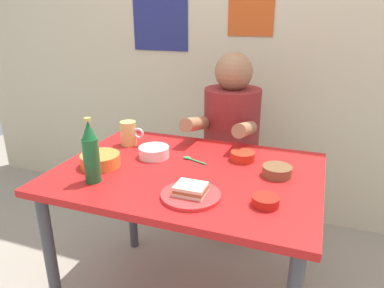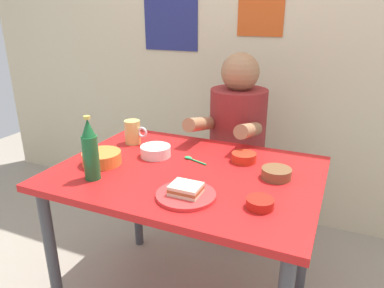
% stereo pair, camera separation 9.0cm
% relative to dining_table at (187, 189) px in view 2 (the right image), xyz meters
% --- Properties ---
extents(wall_back, '(4.40, 0.09, 2.60)m').
position_rel_dining_table_xyz_m(wall_back, '(-0.00, 1.05, 0.65)').
color(wall_back, beige).
rests_on(wall_back, ground).
extents(dining_table, '(1.10, 0.80, 0.74)m').
position_rel_dining_table_xyz_m(dining_table, '(0.00, 0.00, 0.00)').
color(dining_table, red).
rests_on(dining_table, ground).
extents(stool, '(0.34, 0.34, 0.45)m').
position_rel_dining_table_xyz_m(stool, '(0.03, 0.63, -0.30)').
color(stool, '#4C4C51').
rests_on(stool, ground).
extents(person_seated, '(0.33, 0.56, 0.72)m').
position_rel_dining_table_xyz_m(person_seated, '(0.03, 0.62, 0.12)').
color(person_seated, maroon).
rests_on(person_seated, stool).
extents(plate_orange, '(0.22, 0.22, 0.01)m').
position_rel_dining_table_xyz_m(plate_orange, '(0.09, -0.22, 0.10)').
color(plate_orange, red).
rests_on(plate_orange, dining_table).
extents(sandwich, '(0.11, 0.09, 0.04)m').
position_rel_dining_table_xyz_m(sandwich, '(0.09, -0.22, 0.13)').
color(sandwich, beige).
rests_on(sandwich, plate_orange).
extents(beer_mug, '(0.13, 0.08, 0.12)m').
position_rel_dining_table_xyz_m(beer_mug, '(-0.39, 0.19, 0.15)').
color(beer_mug, '#D1BC66').
rests_on(beer_mug, dining_table).
extents(beer_bottle, '(0.06, 0.06, 0.26)m').
position_rel_dining_table_xyz_m(beer_bottle, '(-0.31, -0.23, 0.21)').
color(beer_bottle, '#19602D').
rests_on(beer_bottle, dining_table).
extents(sambal_bowl_red, '(0.10, 0.10, 0.03)m').
position_rel_dining_table_xyz_m(sambal_bowl_red, '(0.36, -0.19, 0.11)').
color(sambal_bowl_red, '#B21E14').
rests_on(sambal_bowl_red, dining_table).
extents(rice_bowl_white, '(0.14, 0.14, 0.05)m').
position_rel_dining_table_xyz_m(rice_bowl_white, '(-0.20, 0.08, 0.12)').
color(rice_bowl_white, silver).
rests_on(rice_bowl_white, dining_table).
extents(sauce_bowl_chili, '(0.11, 0.11, 0.04)m').
position_rel_dining_table_xyz_m(sauce_bowl_chili, '(0.19, 0.18, 0.12)').
color(sauce_bowl_chili, red).
rests_on(sauce_bowl_chili, dining_table).
extents(soup_bowl_orange, '(0.17, 0.17, 0.05)m').
position_rel_dining_table_xyz_m(soup_bowl_orange, '(-0.37, -0.09, 0.12)').
color(soup_bowl_orange, orange).
rests_on(soup_bowl_orange, dining_table).
extents(condiment_bowl_brown, '(0.12, 0.12, 0.04)m').
position_rel_dining_table_xyz_m(condiment_bowl_brown, '(0.36, 0.07, 0.12)').
color(condiment_bowl_brown, brown).
rests_on(condiment_bowl_brown, dining_table).
extents(spoon, '(0.12, 0.05, 0.01)m').
position_rel_dining_table_xyz_m(spoon, '(-0.03, 0.10, 0.10)').
color(spoon, '#26A559').
rests_on(spoon, dining_table).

